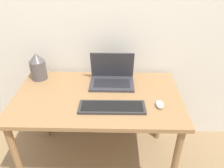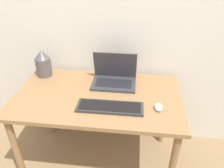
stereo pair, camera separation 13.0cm
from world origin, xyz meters
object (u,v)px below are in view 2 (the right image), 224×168
Objects in this scene: mouse at (159,107)px; laptop at (114,77)px; keyboard at (110,107)px; vase at (43,63)px.

laptop is at bearing 137.12° from mouse.
laptop reaches higher than mouse.
keyboard is at bearing -88.71° from laptop.
laptop is at bearing -5.52° from vase.
keyboard is 0.33m from mouse.
laptop is 3.92× the size of mouse.
mouse is at bearing -21.40° from vase.
keyboard is (0.01, -0.34, -0.04)m from laptop.
mouse is at bearing -42.88° from laptop.
vase reaches higher than mouse.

